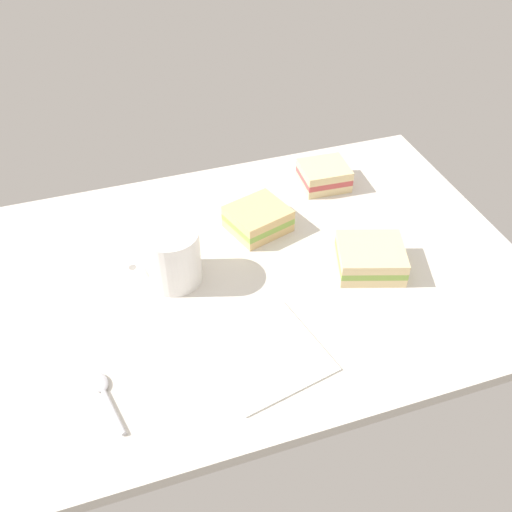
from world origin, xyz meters
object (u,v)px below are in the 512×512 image
Objects in this scene: coffee_mug_black at (172,256)px; paper_napkin at (266,354)px; sandwich_side at (370,258)px; sandwich_extra at (324,175)px; sandwich_main at (258,219)px; spoon at (104,392)px.

coffee_mug_black is 22.59cm from paper_napkin.
sandwich_side is 25.21cm from sandwich_extra.
sandwich_main is 41.89cm from spoon.
sandwich_extra is at bearing 84.45° from sandwich_side.
coffee_mug_black is 38.30cm from sandwich_extra.
coffee_mug_black is at bearing 114.30° from paper_napkin.
spoon is (-31.43, -27.64, -1.82)cm from sandwich_main.
sandwich_main is 29.44cm from paper_napkin.
coffee_mug_black is at bearing -155.05° from sandwich_main.
sandwich_main is at bearing 73.70° from paper_napkin.
sandwich_extra reaches higher than paper_napkin.
sandwich_main is 1.07× the size of spoon.
sandwich_main is (17.33, 8.06, -2.74)cm from coffee_mug_black.
sandwich_main is 0.91× the size of sandwich_side.
coffee_mug_black reaches higher than sandwich_side.
sandwich_main is 21.52cm from sandwich_side.
sandwich_extra is (34.14, 17.14, -2.74)cm from coffee_mug_black.
paper_napkin is (-25.06, -37.27, -2.05)cm from sandwich_extra.
sandwich_side is at bearing -95.55° from sandwich_extra.
spoon is (-14.10, -19.57, -4.55)cm from coffee_mug_black.
sandwich_main is 0.78× the size of paper_napkin.
coffee_mug_black reaches higher than paper_napkin.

